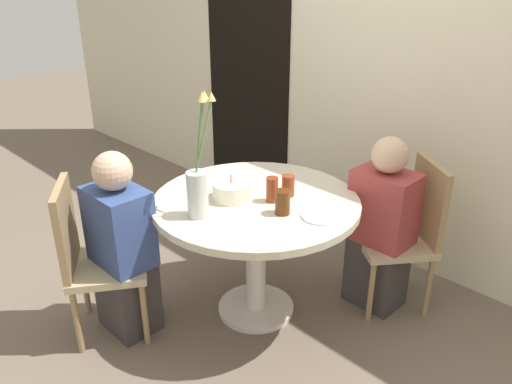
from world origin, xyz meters
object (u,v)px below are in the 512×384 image
Objects in this scene: drink_glass_0 at (283,202)px; person_boy at (381,230)px; drink_glass_1 at (272,190)px; chair_far_back at (91,254)px; birthday_cake at (231,191)px; chair_right_flank at (408,228)px; person_guest at (122,251)px; drink_glass_2 at (288,186)px; side_plate at (321,216)px; flower_vase at (198,185)px.

drink_glass_0 is 0.71m from person_boy.
chair_far_back is at bearing -126.42° from drink_glass_1.
person_boy is at bearing -91.72° from chair_far_back.
person_boy is at bearing 69.73° from drink_glass_0.
chair_far_back is 4.45× the size of birthday_cake.
drink_glass_0 is (-0.32, -0.73, 0.30)m from chair_right_flank.
person_guest is at bearing -125.64° from person_boy.
chair_right_flank reaches higher than drink_glass_2.
drink_glass_1 is at bearing -92.68° from chair_far_back.
drink_glass_2 is 0.62m from person_boy.
drink_glass_0 is at bearing 11.72° from birthday_cake.
chair_far_back is at bearing -137.03° from side_plate.
chair_right_flank is 4.62× the size of side_plate.
person_guest is (-0.78, -0.68, -0.24)m from side_plate.
flower_vase reaches higher than person_boy.
drink_glass_0 is at bearing -76.15° from chair_right_flank.
side_plate is 0.31m from drink_glass_1.
chair_far_back reaches higher than side_plate.
flower_vase reaches higher than side_plate.
drink_glass_0 reaches higher than drink_glass_2.
side_plate is 0.20m from drink_glass_0.
drink_glass_1 is (0.57, 0.77, 0.30)m from chair_far_back.
drink_glass_2 is at bearing 164.59° from side_plate.
side_plate is (0.44, 0.41, -0.16)m from flower_vase.
chair_right_flank is at bearing 52.45° from person_boy.
chair_right_flank reaches higher than drink_glass_0.
flower_vase is 0.41m from drink_glass_1.
birthday_cake is 0.31m from drink_glass_2.
person_guest reaches higher than drink_glass_1.
side_plate is (0.87, 0.81, 0.24)m from chair_far_back.
flower_vase reaches higher than drink_glass_1.
person_guest is at bearing -121.37° from birthday_cake.
chair_far_back is 0.85× the size of person_boy.
chair_far_back reaches higher than birthday_cake.
birthday_cake is at bearing -126.19° from drink_glass_2.
chair_right_flank is 0.16m from person_boy.
flower_vase is (0.43, 0.40, 0.40)m from chair_far_back.
drink_glass_0 reaches higher than side_plate.
flower_vase is at bearing -132.36° from drink_glass_0.
chair_far_back is 1.21m from side_plate.
birthday_cake is (-0.63, -0.79, 0.28)m from chair_right_flank.
side_plate is 0.18× the size of person_guest.
chair_far_back is 1.10m from drink_glass_2.
person_guest is at bearing -142.06° from flower_vase.
drink_glass_2 is (-0.29, 0.08, 0.05)m from side_plate.
flower_vase is 1.11m from person_boy.
side_plate is (-0.16, -0.62, 0.24)m from chair_right_flank.
drink_glass_0 is at bearing -110.27° from person_boy.
person_boy is (0.53, 0.67, -0.29)m from birthday_cake.
flower_vase is 4.93× the size of drink_glass_0.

